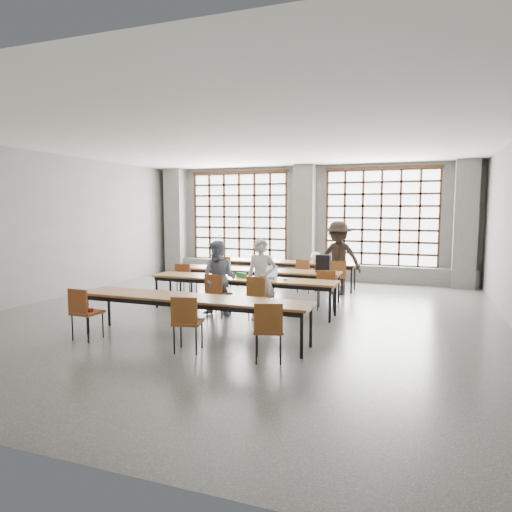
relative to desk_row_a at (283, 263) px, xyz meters
The scene contains 39 objects.
floor 3.63m from the desk_row_a, 86.98° to the right, with size 11.00×11.00×0.00m, color #464644.
ceiling 4.56m from the desk_row_a, 86.98° to the right, with size 11.00×11.00×0.00m, color silver.
wall_back 2.23m from the desk_row_a, 84.46° to the left, with size 10.00×10.00×0.00m, color #61615F.
wall_front 9.13m from the desk_row_a, 88.81° to the right, with size 10.00×10.00×0.00m, color #61615F.
wall_left 6.09m from the desk_row_a, 143.47° to the right, with size 11.00×11.00×0.00m, color #61615F.
column_left 4.74m from the desk_row_a, 159.00° to the left, with size 0.60×0.55×3.50m, color #575755.
column_mid 1.99m from the desk_row_a, 83.53° to the left, with size 0.60×0.55×3.50m, color #575755.
column_right 5.09m from the desk_row_a, 19.45° to the left, with size 0.60×0.55×3.50m, color #575755.
window_left 3.04m from the desk_row_a, 138.00° to the left, with size 3.32×0.12×3.00m.
window_right 3.30m from the desk_row_a, 37.30° to the left, with size 3.32×0.12×3.00m.
sill_ledge 1.79m from the desk_row_a, 83.82° to the left, with size 9.80×0.35×0.50m, color #575755.
desk_row_a is the anchor object (origin of this frame).
desk_row_b 1.84m from the desk_row_a, 93.34° to the right, with size 4.00×0.70×0.73m.
desk_row_c 3.19m from the desk_row_a, 88.91° to the right, with size 4.00×0.70×0.73m.
desk_row_d 5.42m from the desk_row_a, 89.20° to the right, with size 4.00×0.70×0.73m.
chair_back_left 1.56m from the desk_row_a, 156.13° to the right, with size 0.50×0.51×0.88m.
chair_back_mid 1.01m from the desk_row_a, 38.87° to the right, with size 0.53×0.53×0.88m.
chair_back_right 1.74m from the desk_row_a, 21.15° to the right, with size 0.51×0.51×0.88m.
chair_mid_left 3.00m from the desk_row_a, 124.64° to the right, with size 0.42×0.43×0.88m.
chair_mid_centre 2.49m from the desk_row_a, 82.93° to the right, with size 0.49×0.49×0.88m.
chair_mid_right 3.00m from the desk_row_a, 55.41° to the right, with size 0.47×0.47×0.88m.
chair_front_left 3.83m from the desk_row_a, 93.70° to the right, with size 0.46×0.46×0.88m.
chair_front_right 3.88m from the desk_row_a, 80.33° to the right, with size 0.47×0.47×0.88m.
chair_near_left 6.27m from the desk_row_a, 105.08° to the right, with size 0.45×0.45×0.88m.
chair_near_mid 6.06m from the desk_row_a, 87.24° to the right, with size 0.50×0.50×0.88m.
chair_near_right 6.25m from the desk_row_a, 75.18° to the right, with size 0.53×0.53×0.88m.
student_male 3.75m from the desk_row_a, 79.85° to the right, with size 0.58×0.38×1.60m, color silver.
student_female 3.70m from the desk_row_a, 93.71° to the right, with size 0.75×0.58×1.54m, color #18264A.
student_back 1.70m from the desk_row_a, 17.35° to the right, with size 1.20×0.69×1.86m, color black.
laptop_front 3.14m from the desk_row_a, 78.95° to the right, with size 0.40×0.36×0.26m.
laptop_back 1.35m from the desk_row_a, ahead, with size 0.41×0.36×0.26m.
mouse 3.37m from the desk_row_a, 72.53° to the right, with size 0.10×0.06×0.04m, color silver.
green_box 3.11m from the desk_row_a, 89.80° to the right, with size 0.25×0.09×0.09m, color #2A8132.
phone 3.30m from the desk_row_a, 85.81° to the right, with size 0.13×0.06×0.01m, color black.
paper_sheet_a 1.93m from the desk_row_a, 111.56° to the right, with size 0.30×0.21×0.00m, color white.
paper_sheet_c 1.84m from the desk_row_a, 90.23° to the right, with size 0.30×0.21×0.00m, color silver.
backpack 2.35m from the desk_row_a, 50.18° to the right, with size 0.32×0.20×0.40m, color black.
plastic_bag 0.93m from the desk_row_a, ahead, with size 0.26×0.21×0.29m, color white.
red_pouch 6.19m from the desk_row_a, 105.23° to the right, with size 0.20×0.08×0.06m, color maroon.
Camera 1 is at (3.41, -8.46, 2.19)m, focal length 32.00 mm.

